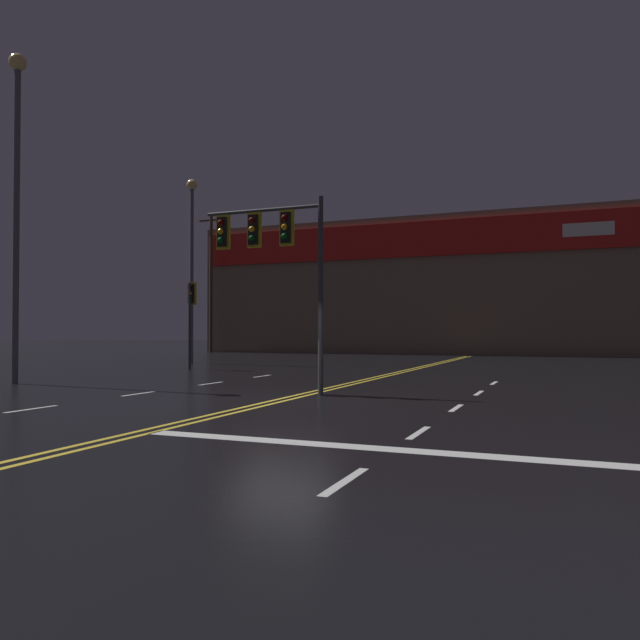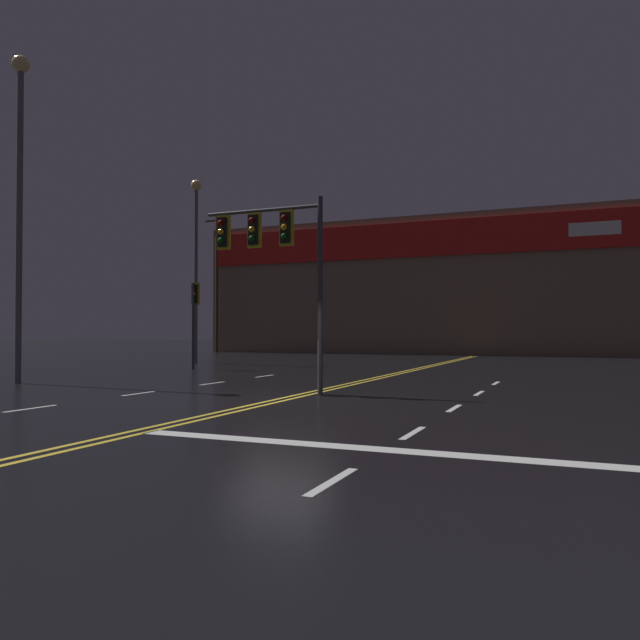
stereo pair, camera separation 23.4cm
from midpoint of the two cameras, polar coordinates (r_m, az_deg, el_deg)
name	(u,v)px [view 2 (the right image)]	position (r m, az deg, el deg)	size (l,w,h in m)	color
ground_plane	(280,400)	(15.32, -3.25, -7.33)	(200.00, 200.00, 0.00)	black
road_markings	(291,405)	(14.23, -2.21, -7.79)	(12.56, 60.00, 0.01)	gold
traffic_signal_median	(269,243)	(17.47, -4.28, 7.05)	(3.57, 0.36, 5.31)	#38383D
traffic_signal_corner_northwest	(194,305)	(28.43, -11.18, 1.31)	(0.42, 0.36, 3.88)	#38383D
streetlight_near_left	(196,247)	(33.99, -11.08, 6.61)	(0.56, 0.56, 9.79)	#59595E
streetlight_far_right	(20,177)	(22.88, -25.50, 11.73)	(0.56, 0.56, 10.68)	#59595E
building_backdrop	(487,287)	(50.68, 15.13, 2.90)	(43.86, 10.23, 10.32)	#7A6651
utility_pole_row	(452,278)	(44.88, 12.16, 3.77)	(44.93, 0.26, 11.47)	#4C3828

